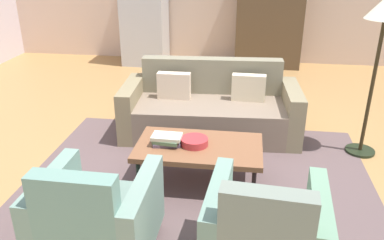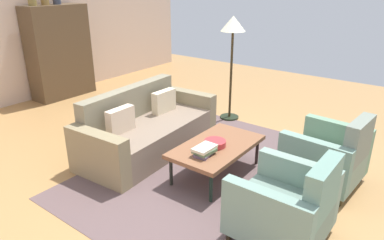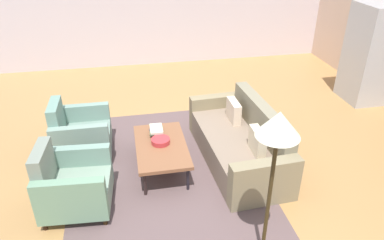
# 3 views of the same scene
# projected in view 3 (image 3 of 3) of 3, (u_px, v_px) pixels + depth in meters

# --- Properties ---
(ground_plane) EXTENTS (10.78, 10.78, 0.00)m
(ground_plane) POSITION_uv_depth(u_px,v_px,m) (195.00, 167.00, 5.26)
(ground_plane) COLOR #AC7D48
(wall_left) EXTENTS (0.12, 8.29, 2.80)m
(wall_left) POSITION_uv_depth(u_px,v_px,m) (157.00, 5.00, 8.44)
(wall_left) COLOR silver
(wall_left) RESTS_ON ground
(area_rug) EXTENTS (3.40, 2.60, 0.01)m
(area_rug) POSITION_uv_depth(u_px,v_px,m) (166.00, 168.00, 5.24)
(area_rug) COLOR brown
(area_rug) RESTS_ON ground
(couch) EXTENTS (2.15, 1.02, 0.86)m
(couch) POSITION_uv_depth(u_px,v_px,m) (242.00, 143.00, 5.29)
(couch) COLOR #7F6B59
(couch) RESTS_ON ground
(coffee_table) EXTENTS (1.20, 0.70, 0.40)m
(coffee_table) POSITION_uv_depth(u_px,v_px,m) (161.00, 147.00, 5.06)
(coffee_table) COLOR black
(coffee_table) RESTS_ON ground
(armchair_left) EXTENTS (0.81, 0.81, 0.88)m
(armchair_left) POSITION_uv_depth(u_px,v_px,m) (78.00, 135.00, 5.39)
(armchair_left) COLOR #2E2316
(armchair_left) RESTS_ON ground
(armchair_right) EXTENTS (0.86, 0.86, 0.88)m
(armchair_right) POSITION_uv_depth(u_px,v_px,m) (70.00, 185.00, 4.36)
(armchair_right) COLOR #2C291E
(armchair_right) RESTS_ON ground
(fruit_bowl) EXTENTS (0.26, 0.26, 0.07)m
(fruit_bowl) POSITION_uv_depth(u_px,v_px,m) (161.00, 141.00, 5.06)
(fruit_bowl) COLOR #BA3135
(fruit_bowl) RESTS_ON coffee_table
(book_stack) EXTENTS (0.28, 0.21, 0.10)m
(book_stack) POSITION_uv_depth(u_px,v_px,m) (156.00, 131.00, 5.27)
(book_stack) COLOR #5D4B5F
(book_stack) RESTS_ON coffee_table
(refrigerator) EXTENTS (0.80, 0.73, 1.85)m
(refrigerator) POSITION_uv_depth(u_px,v_px,m) (370.00, 54.00, 6.82)
(refrigerator) COLOR #B7BABF
(refrigerator) RESTS_ON ground
(floor_lamp) EXTENTS (0.40, 0.40, 1.72)m
(floor_lamp) POSITION_uv_depth(u_px,v_px,m) (277.00, 139.00, 3.19)
(floor_lamp) COLOR black
(floor_lamp) RESTS_ON ground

